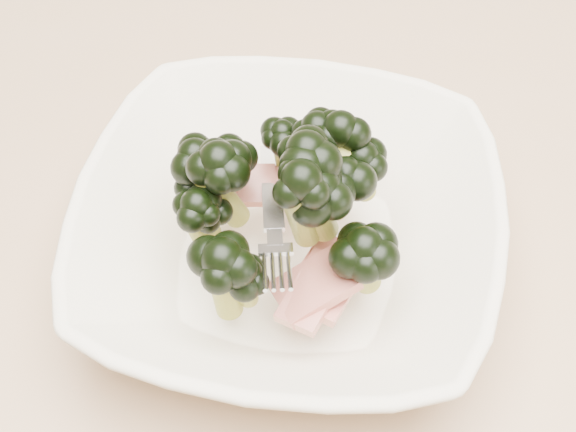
# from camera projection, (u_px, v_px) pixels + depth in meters

# --- Properties ---
(dining_table) EXTENTS (1.20, 0.80, 0.75)m
(dining_table) POSITION_uv_depth(u_px,v_px,m) (365.00, 423.00, 0.57)
(dining_table) COLOR tan
(dining_table) RESTS_ON ground
(broccoli_dish) EXTENTS (0.30, 0.30, 0.13)m
(broccoli_dish) POSITION_uv_depth(u_px,v_px,m) (287.00, 227.00, 0.50)
(broccoli_dish) COLOR silver
(broccoli_dish) RESTS_ON dining_table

